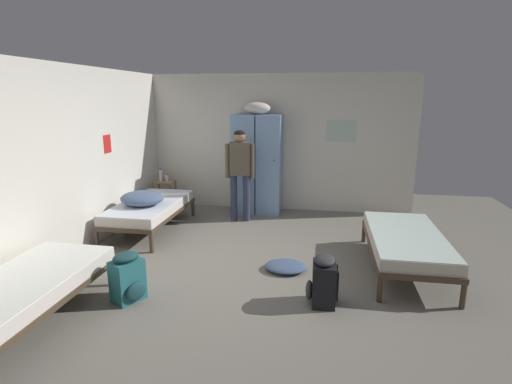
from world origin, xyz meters
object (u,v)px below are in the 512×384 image
(clothes_pile_denim, at_px, (286,266))
(bed_right, at_px, (406,241))
(lotion_bottle, at_px, (167,178))
(backpack_black, at_px, (323,281))
(person_traveler, at_px, (240,167))
(bed_left_rear, at_px, (150,208))
(bedding_heap, at_px, (142,198))
(backpack_teal, at_px, (128,278))
(water_bottle, at_px, (161,175))
(locker_bank, at_px, (257,162))
(bed_left_front, at_px, (22,289))
(shelf_unit, at_px, (165,192))

(clothes_pile_denim, bearing_deg, bed_right, 10.88)
(lotion_bottle, xyz_separation_m, backpack_black, (3.01, -3.14, -0.38))
(person_traveler, bearing_deg, bed_right, -33.44)
(bed_left_rear, relative_size, bedding_heap, 2.79)
(bedding_heap, distance_m, clothes_pile_denim, 2.64)
(backpack_black, bearing_deg, clothes_pile_denim, 121.16)
(backpack_teal, bearing_deg, water_bottle, 107.21)
(bedding_heap, xyz_separation_m, lotion_bottle, (-0.15, 1.39, 0.04))
(bed_left_rear, height_order, backpack_black, backpack_black)
(lotion_bottle, height_order, clothes_pile_denim, lotion_bottle)
(locker_bank, xyz_separation_m, backpack_teal, (-0.81, -3.61, -0.71))
(bed_left_front, xyz_separation_m, person_traveler, (1.35, 3.62, 0.59))
(bed_left_front, distance_m, clothes_pile_denim, 2.91)
(bedding_heap, distance_m, backpack_black, 3.36)
(bed_left_rear, bearing_deg, lotion_bottle, 98.57)
(shelf_unit, bearing_deg, bed_left_front, -86.50)
(bed_right, xyz_separation_m, clothes_pile_denim, (-1.50, -0.29, -0.33))
(lotion_bottle, xyz_separation_m, backpack_teal, (0.93, -3.43, -0.38))
(bed_left_front, relative_size, backpack_black, 3.45)
(shelf_unit, xyz_separation_m, person_traveler, (1.60, -0.47, 0.63))
(bed_left_front, relative_size, lotion_bottle, 11.90)
(water_bottle, bearing_deg, bed_left_rear, -75.25)
(clothes_pile_denim, bearing_deg, bed_left_front, -144.60)
(person_traveler, height_order, clothes_pile_denim, person_traveler)
(shelf_unit, distance_m, bed_left_front, 4.09)
(bed_left_rear, distance_m, lotion_bottle, 1.24)
(bed_right, xyz_separation_m, lotion_bottle, (-4.03, 2.08, 0.26))
(bed_left_rear, relative_size, water_bottle, 7.77)
(shelf_unit, bearing_deg, clothes_pile_denim, -42.73)
(locker_bank, relative_size, bedding_heap, 3.04)
(lotion_bottle, distance_m, backpack_teal, 3.57)
(bed_left_front, relative_size, clothes_pile_denim, 3.56)
(bed_left_rear, bearing_deg, clothes_pile_denim, -26.50)
(bed_right, height_order, backpack_teal, backpack_teal)
(water_bottle, bearing_deg, backpack_teal, -72.79)
(shelf_unit, relative_size, person_traveler, 0.35)
(bed_left_rear, height_order, bed_left_front, same)
(locker_bank, distance_m, bed_left_rear, 2.16)
(bed_left_rear, xyz_separation_m, bedding_heap, (-0.03, -0.20, 0.22))
(bed_right, bearing_deg, bedding_heap, 169.95)
(lotion_bottle, bearing_deg, water_bottle, 158.20)
(bed_left_front, bearing_deg, backpack_teal, 39.58)
(person_traveler, xyz_separation_m, clothes_pile_denim, (1.00, -1.94, -0.92))
(water_bottle, height_order, clothes_pile_denim, water_bottle)
(locker_bank, height_order, backpack_teal, locker_bank)
(bed_left_rear, xyz_separation_m, lotion_bottle, (-0.18, 1.19, 0.26))
(bed_right, height_order, bed_left_front, same)
(shelf_unit, distance_m, bedding_heap, 1.47)
(clothes_pile_denim, bearing_deg, backpack_black, -58.84)
(bed_right, bearing_deg, lotion_bottle, 152.70)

